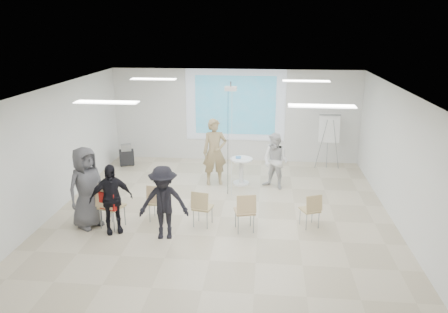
# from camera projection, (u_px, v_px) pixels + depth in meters

# --- Properties ---
(floor) EXTENTS (8.00, 9.00, 0.10)m
(floor) POSITION_uv_depth(u_px,v_px,m) (221.00, 219.00, 10.36)
(floor) COLOR beige
(floor) RESTS_ON ground
(ceiling) EXTENTS (8.00, 9.00, 0.10)m
(ceiling) POSITION_uv_depth(u_px,v_px,m) (220.00, 88.00, 9.44)
(ceiling) COLOR white
(ceiling) RESTS_ON wall_back
(wall_back) EXTENTS (8.00, 0.10, 3.00)m
(wall_back) POSITION_uv_depth(u_px,v_px,m) (235.00, 115.00, 14.23)
(wall_back) COLOR silver
(wall_back) RESTS_ON floor
(wall_left) EXTENTS (0.10, 9.00, 3.00)m
(wall_left) POSITION_uv_depth(u_px,v_px,m) (50.00, 151.00, 10.28)
(wall_left) COLOR silver
(wall_left) RESTS_ON floor
(wall_right) EXTENTS (0.10, 9.00, 3.00)m
(wall_right) POSITION_uv_depth(u_px,v_px,m) (405.00, 162.00, 9.52)
(wall_right) COLOR silver
(wall_right) RESTS_ON floor
(projection_halo) EXTENTS (3.20, 0.01, 2.30)m
(projection_halo) POSITION_uv_depth(u_px,v_px,m) (235.00, 105.00, 14.06)
(projection_halo) COLOR silver
(projection_halo) RESTS_ON wall_back
(projection_image) EXTENTS (2.60, 0.01, 1.90)m
(projection_image) POSITION_uv_depth(u_px,v_px,m) (235.00, 105.00, 14.05)
(projection_image) COLOR teal
(projection_image) RESTS_ON wall_back
(pedestal_table) EXTENTS (0.68, 0.68, 0.78)m
(pedestal_table) POSITION_uv_depth(u_px,v_px,m) (241.00, 169.00, 12.31)
(pedestal_table) COLOR white
(pedestal_table) RESTS_ON floor
(player_left) EXTENTS (0.89, 0.71, 2.13)m
(player_left) POSITION_uv_depth(u_px,v_px,m) (215.00, 148.00, 12.16)
(player_left) COLOR tan
(player_left) RESTS_ON floor
(player_right) EXTENTS (1.06, 1.00, 1.73)m
(player_right) POSITION_uv_depth(u_px,v_px,m) (276.00, 158.00, 11.88)
(player_right) COLOR white
(player_right) RESTS_ON floor
(controller_left) EXTENTS (0.07, 0.13, 0.04)m
(controller_left) POSITION_uv_depth(u_px,v_px,m) (222.00, 134.00, 12.28)
(controller_left) COLOR white
(controller_left) RESTS_ON player_left
(controller_right) EXTENTS (0.09, 0.11, 0.04)m
(controller_right) POSITION_uv_depth(u_px,v_px,m) (269.00, 145.00, 12.05)
(controller_right) COLOR silver
(controller_right) RESTS_ON player_right
(chair_far_left) EXTENTS (0.41, 0.44, 0.88)m
(chair_far_left) POSITION_uv_depth(u_px,v_px,m) (94.00, 202.00, 9.89)
(chair_far_left) COLOR tan
(chair_far_left) RESTS_ON floor
(chair_left_mid) EXTENTS (0.61, 0.63, 1.00)m
(chair_left_mid) POSITION_uv_depth(u_px,v_px,m) (109.00, 204.00, 9.59)
(chair_left_mid) COLOR tan
(chair_left_mid) RESTS_ON floor
(chair_left_inner) EXTENTS (0.46, 0.49, 0.91)m
(chair_left_inner) POSITION_uv_depth(u_px,v_px,m) (157.00, 200.00, 9.96)
(chair_left_inner) COLOR tan
(chair_left_inner) RESTS_ON floor
(chair_center) EXTENTS (0.48, 0.51, 0.86)m
(chair_center) POSITION_uv_depth(u_px,v_px,m) (202.00, 206.00, 9.71)
(chair_center) COLOR tan
(chair_center) RESTS_ON floor
(chair_right_inner) EXTENTS (0.52, 0.54, 0.90)m
(chair_right_inner) POSITION_uv_depth(u_px,v_px,m) (245.00, 209.00, 9.45)
(chair_right_inner) COLOR tan
(chair_right_inner) RESTS_ON floor
(chair_right_far) EXTENTS (0.51, 0.52, 0.81)m
(chair_right_far) POSITION_uv_depth(u_px,v_px,m) (312.00, 208.00, 9.66)
(chair_right_far) COLOR tan
(chair_right_far) RESTS_ON floor
(red_jacket) EXTENTS (0.41, 0.23, 0.39)m
(red_jacket) POSITION_uv_depth(u_px,v_px,m) (108.00, 201.00, 9.41)
(red_jacket) COLOR #AF1A15
(red_jacket) RESTS_ON chair_left_mid
(laptop) EXTENTS (0.35, 0.27, 0.03)m
(laptop) POSITION_uv_depth(u_px,v_px,m) (159.00, 200.00, 10.06)
(laptop) COLOR black
(laptop) RESTS_ON chair_left_inner
(audience_left) EXTENTS (1.21, 1.03, 1.78)m
(audience_left) POSITION_uv_depth(u_px,v_px,m) (111.00, 194.00, 9.35)
(audience_left) COLOR black
(audience_left) RESTS_ON floor
(audience_mid) EXTENTS (1.24, 0.78, 1.82)m
(audience_mid) POSITION_uv_depth(u_px,v_px,m) (163.00, 198.00, 9.09)
(audience_mid) COLOR black
(audience_mid) RESTS_ON floor
(audience_outer) EXTENTS (1.11, 1.21, 2.07)m
(audience_outer) POSITION_uv_depth(u_px,v_px,m) (86.00, 183.00, 9.59)
(audience_outer) COLOR #525256
(audience_outer) RESTS_ON floor
(flipchart_easel) EXTENTS (0.75, 0.56, 1.73)m
(flipchart_easel) POSITION_uv_depth(u_px,v_px,m) (329.00, 129.00, 13.40)
(flipchart_easel) COLOR gray
(flipchart_easel) RESTS_ON floor
(av_cart) EXTENTS (0.55, 0.49, 0.68)m
(av_cart) POSITION_uv_depth(u_px,v_px,m) (127.00, 155.00, 14.01)
(av_cart) COLOR black
(av_cart) RESTS_ON floor
(ceiling_projector) EXTENTS (0.30, 0.25, 3.00)m
(ceiling_projector) POSITION_uv_depth(u_px,v_px,m) (231.00, 94.00, 10.96)
(ceiling_projector) COLOR white
(ceiling_projector) RESTS_ON ceiling
(fluor_panel_nw) EXTENTS (1.20, 0.30, 0.02)m
(fluor_panel_nw) POSITION_uv_depth(u_px,v_px,m) (153.00, 79.00, 11.56)
(fluor_panel_nw) COLOR white
(fluor_panel_nw) RESTS_ON ceiling
(fluor_panel_ne) EXTENTS (1.20, 0.30, 0.02)m
(fluor_panel_ne) POSITION_uv_depth(u_px,v_px,m) (306.00, 81.00, 11.18)
(fluor_panel_ne) COLOR white
(fluor_panel_ne) RESTS_ON ceiling
(fluor_panel_sw) EXTENTS (1.20, 0.30, 0.02)m
(fluor_panel_sw) POSITION_uv_depth(u_px,v_px,m) (107.00, 102.00, 8.23)
(fluor_panel_sw) COLOR white
(fluor_panel_sw) RESTS_ON ceiling
(fluor_panel_se) EXTENTS (1.20, 0.30, 0.02)m
(fluor_panel_se) POSITION_uv_depth(u_px,v_px,m) (322.00, 106.00, 7.85)
(fluor_panel_se) COLOR white
(fluor_panel_se) RESTS_ON ceiling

